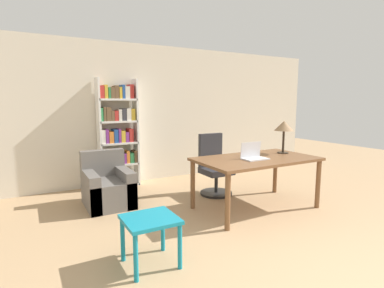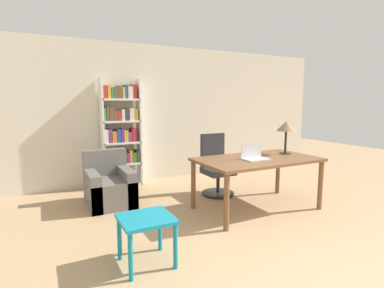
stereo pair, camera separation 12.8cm
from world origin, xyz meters
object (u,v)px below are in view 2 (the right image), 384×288
(office_chair, at_px, (216,168))
(side_table_blue, at_px, (146,226))
(laptop, at_px, (254,156))
(desk, at_px, (257,164))
(table_lamp, at_px, (286,127))
(armchair, at_px, (109,187))
(bookshelf, at_px, (120,134))

(office_chair, distance_m, side_table_blue, 2.45)
(laptop, xyz_separation_m, office_chair, (-0.05, 0.97, -0.37))
(laptop, height_order, side_table_blue, laptop)
(desk, distance_m, side_table_blue, 2.11)
(table_lamp, bearing_deg, desk, -170.70)
(laptop, relative_size, armchair, 0.44)
(laptop, height_order, office_chair, office_chair)
(office_chair, bearing_deg, desk, -80.97)
(side_table_blue, relative_size, armchair, 0.61)
(side_table_blue, relative_size, bookshelf, 0.25)
(laptop, distance_m, side_table_blue, 2.03)
(table_lamp, bearing_deg, bookshelf, 135.80)
(office_chair, bearing_deg, side_table_blue, -137.79)
(bookshelf, bearing_deg, laptop, -58.14)
(side_table_blue, bearing_deg, bookshelf, 80.64)
(desk, xyz_separation_m, table_lamp, (0.65, 0.11, 0.51))
(laptop, distance_m, table_lamp, 0.85)
(desk, bearing_deg, bookshelf, 124.28)
(bookshelf, bearing_deg, armchair, -114.24)
(laptop, bearing_deg, office_chair, 92.70)
(laptop, bearing_deg, armchair, 145.09)
(desk, relative_size, side_table_blue, 3.53)
(laptop, bearing_deg, side_table_blue, -159.88)
(desk, height_order, table_lamp, table_lamp)
(side_table_blue, xyz_separation_m, armchair, (0.05, 1.95, -0.12))
(laptop, relative_size, office_chair, 0.35)
(table_lamp, bearing_deg, side_table_blue, -162.19)
(desk, distance_m, office_chair, 0.96)
(desk, xyz_separation_m, side_table_blue, (-1.96, -0.73, -0.29))
(table_lamp, height_order, armchair, table_lamp)
(desk, xyz_separation_m, office_chair, (-0.15, 0.92, -0.24))
(armchair, bearing_deg, laptop, -34.91)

